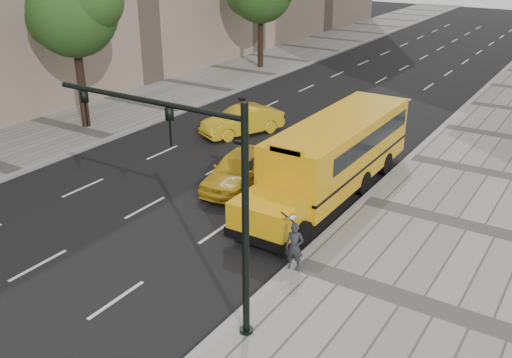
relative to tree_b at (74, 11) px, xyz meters
The scene contains 10 objects.
ground 12.15m from the tree_b, ahead, with size 140.00×140.00×0.00m, color black.
sidewalk_far 6.21m from the tree_b, 132.95° to the right, with size 6.00×140.00×0.15m, color gray.
curb_museum 17.54m from the tree_b, ahead, with size 0.30×140.00×0.15m, color gray.
curb_far 6.64m from the tree_b, 14.63° to the right, with size 0.30×140.00×0.15m, color gray.
tree_b is the anchor object (origin of this frame).
school_bus 15.57m from the tree_b, ahead, with size 2.96×11.56×3.19m.
taxi_near 12.75m from the tree_b, ahead, with size 1.80×4.48×1.53m, color gold.
taxi_far 10.15m from the tree_b, 26.59° to the left, with size 1.55×4.45×1.47m, color gold.
pedestrian 18.58m from the tree_b, 21.61° to the right, with size 0.57×0.38×1.57m, color #26282C.
traffic_signal 18.63m from the tree_b, 32.51° to the right, with size 6.18×0.36×6.40m.
Camera 1 is at (13.41, -19.49, 9.82)m, focal length 40.00 mm.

